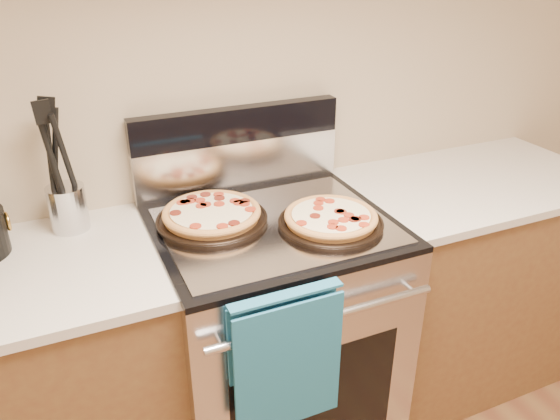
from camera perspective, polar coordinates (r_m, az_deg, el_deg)
name	(u,v)px	position (r m, az deg, el deg)	size (l,w,h in m)	color
wall_back	(231,67)	(1.93, -5.12, 14.63)	(4.00, 4.00, 0.00)	#C2AC8C
range_body	(273,337)	(2.03, -0.74, -13.12)	(0.76, 0.68, 0.90)	#B7B7BC
oven_window	(315,401)	(1.81, 3.69, -19.29)	(0.56, 0.01, 0.40)	black
cooktop	(272,225)	(1.77, -0.83, -1.57)	(0.76, 0.68, 0.02)	black
backsplash_lower	(239,164)	(1.99, -4.35, 4.81)	(0.76, 0.06, 0.18)	silver
backsplash_upper	(237,124)	(1.94, -4.51, 8.92)	(0.76, 0.06, 0.12)	black
oven_handle	(325,318)	(1.55, 4.76, -11.16)	(0.03, 0.03, 0.70)	silver
dish_towel	(286,358)	(1.57, 0.61, -15.18)	(0.32, 0.05, 0.42)	#1B658A
foil_sheet	(276,225)	(1.74, -0.44, -1.61)	(0.70, 0.55, 0.01)	gray
cabinet_left	(8,409)	(1.98, -26.55, -18.08)	(1.00, 0.62, 0.88)	brown
cabinet_right	(460,280)	(2.47, 18.27, -6.97)	(1.00, 0.62, 0.88)	brown
countertop_right	(477,182)	(2.26, 19.89, 2.75)	(1.02, 0.64, 0.03)	beige
pepperoni_pizza_back	(212,215)	(1.76, -7.13, -0.55)	(0.35, 0.35, 0.05)	#B87038
pepperoni_pizza_front	(331,219)	(1.73, 5.33, -0.97)	(0.33, 0.33, 0.04)	#B87038
utensil_crock	(68,208)	(1.84, -21.26, 0.21)	(0.12, 0.12, 0.15)	silver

